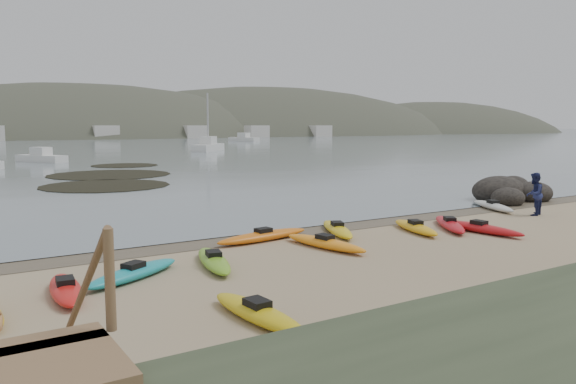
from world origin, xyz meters
TOP-DOWN VIEW (x-y plane):
  - ground at (0.00, 0.00)m, footprint 600.00×600.00m
  - wet_sand at (0.00, -0.30)m, footprint 60.00×60.00m
  - kayaks at (-0.68, -3.43)m, footprint 23.81×10.85m
  - person_east at (11.36, -2.92)m, footprint 1.14×1.01m
  - rock_cluster at (14.98, 0.96)m, footprint 5.09×3.71m
  - kelp_mats at (0.62, 27.37)m, footprint 14.11×25.63m
  - moored_boats at (11.48, 77.82)m, footprint 93.63×74.62m
  - far_hills at (39.38, 193.97)m, footprint 550.00×135.00m
  - far_town at (6.00, 145.00)m, footprint 199.00×5.00m

SIDE VIEW (x-z plane):
  - far_hills at x=39.38m, z-range -55.93..24.07m
  - ground at x=0.00m, z-range 0.00..0.00m
  - wet_sand at x=0.00m, z-range 0.00..0.00m
  - kelp_mats at x=0.62m, z-range 0.01..0.05m
  - kayaks at x=-0.68m, z-range 0.00..0.34m
  - rock_cluster at x=14.98m, z-range -0.59..1.03m
  - moored_boats at x=11.48m, z-range -0.05..1.19m
  - person_east at x=11.36m, z-range 0.00..1.94m
  - far_town at x=6.00m, z-range 0.00..4.00m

